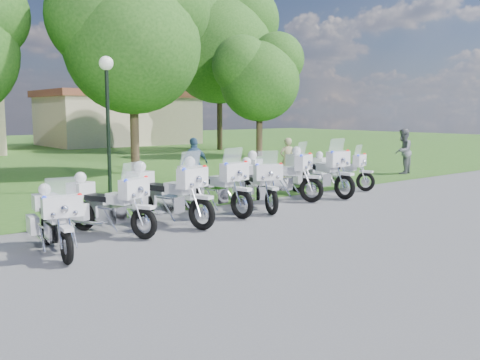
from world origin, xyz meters
TOP-DOWN VIEW (x-y plane):
  - ground at (0.00, 0.00)m, footprint 100.00×100.00m
  - motorcycle_1 at (-4.42, 0.97)m, footprint 0.87×2.17m
  - motorcycle_2 at (-3.03, 1.75)m, footprint 1.32×2.18m
  - motorcycle_3 at (-1.55, 1.85)m, footprint 1.28×2.49m
  - motorcycle_4 at (0.03, 2.28)m, footprint 1.06×2.52m
  - motorcycle_5 at (1.40, 2.11)m, footprint 1.23×2.28m
  - motorcycle_6 at (2.76, 2.80)m, footprint 1.48×2.39m
  - motorcycle_7 at (4.29, 2.70)m, footprint 0.92×2.65m
  - motorcycle_8 at (5.80, 3.11)m, footprint 1.20×2.13m
  - lamp_post at (-0.47, 7.10)m, footprint 0.44×0.44m
  - tree_2 at (2.65, 11.49)m, footprint 6.52×5.56m
  - tree_3 at (12.28, 14.77)m, footprint 5.30×4.52m
  - tree_4 at (13.46, 20.24)m, footprint 8.17×6.97m
  - building_east at (11.00, 30.00)m, footprint 11.44×7.28m
  - bystander_a at (5.82, 5.60)m, footprint 0.66×0.53m
  - bystander_b at (11.13, 4.31)m, footprint 1.07×0.95m
  - bystander_c at (1.93, 5.87)m, footprint 1.01×0.44m

SIDE VIEW (x-z plane):
  - ground at x=0.00m, z-range 0.00..0.00m
  - motorcycle_1 at x=-4.42m, z-range -0.12..1.34m
  - motorcycle_8 at x=5.80m, z-range -0.12..1.37m
  - motorcycle_2 at x=-3.03m, z-range -0.13..1.43m
  - motorcycle_5 at x=1.40m, z-range -0.13..1.46m
  - motorcycle_4 at x=0.03m, z-range -0.14..1.56m
  - motorcycle_3 at x=-1.55m, z-range -0.14..1.57m
  - motorcycle_6 at x=2.76m, z-range -0.14..1.57m
  - motorcycle_7 at x=4.29m, z-range -0.15..1.63m
  - bystander_a at x=5.82m, z-range 0.00..1.59m
  - bystander_c at x=1.93m, z-range 0.00..1.71m
  - bystander_b at x=11.13m, z-range 0.00..1.85m
  - building_east at x=11.00m, z-range 0.02..4.12m
  - lamp_post at x=-0.47m, z-range 1.08..5.33m
  - tree_3 at x=12.28m, z-range 1.14..8.20m
  - tree_2 at x=2.65m, z-range 1.41..10.10m
  - tree_4 at x=13.46m, z-range 1.77..12.66m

